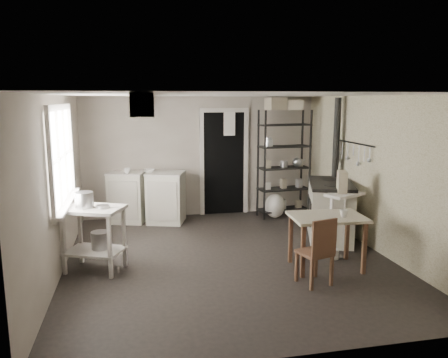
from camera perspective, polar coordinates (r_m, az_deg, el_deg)
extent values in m
plane|color=black|center=(6.36, 0.56, -10.28)|extent=(5.00, 5.00, 0.00)
plane|color=silver|center=(5.95, 0.60, 10.92)|extent=(5.00, 5.00, 0.00)
cube|color=#A89D8F|center=(8.48, -3.02, 2.94)|extent=(4.50, 0.02, 2.30)
cube|color=#A89D8F|center=(3.71, 8.86, -6.83)|extent=(4.50, 0.02, 2.30)
cube|color=#A89D8F|center=(6.00, -20.93, -0.81)|extent=(0.02, 5.00, 2.30)
cube|color=#A89D8F|center=(6.88, 19.20, 0.65)|extent=(0.02, 5.00, 2.30)
cylinder|color=#ADADAF|center=(5.93, -17.79, -2.83)|extent=(0.27, 0.27, 0.25)
cylinder|color=#ADADAF|center=(5.86, -15.51, -3.75)|extent=(0.19, 0.19, 0.09)
cylinder|color=#ADADAF|center=(6.08, -15.84, -7.83)|extent=(0.28, 0.28, 0.26)
imported|color=silver|center=(8.07, -9.76, 1.03)|extent=(0.37, 0.37, 0.07)
imported|color=silver|center=(8.00, -12.52, 0.95)|extent=(0.14, 0.14, 0.10)
imported|color=silver|center=(8.25, 5.97, 4.23)|extent=(0.11, 0.12, 0.20)
cube|color=beige|center=(8.35, 6.74, 8.69)|extent=(0.38, 0.34, 0.23)
cube|color=beige|center=(8.41, 9.38, 8.50)|extent=(0.37, 0.36, 0.18)
cube|color=beige|center=(6.63, 15.15, -0.71)|extent=(0.18, 0.24, 0.32)
imported|color=silver|center=(5.91, 15.38, -4.05)|extent=(0.10, 0.10, 0.10)
ellipsoid|color=silver|center=(8.43, 6.67, -3.45)|extent=(0.42, 0.36, 0.47)
cylinder|color=silver|center=(6.49, 14.25, -9.47)|extent=(0.15, 0.15, 0.15)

